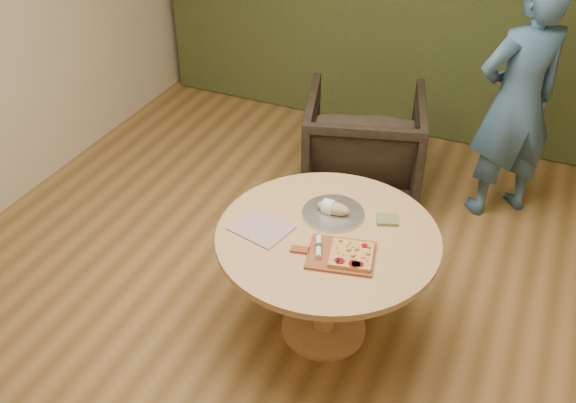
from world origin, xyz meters
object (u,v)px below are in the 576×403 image
(cutlery_roll, at_px, (319,246))
(person_standing, at_px, (517,102))
(pizza_paddle, at_px, (339,255))
(serving_tray, at_px, (333,213))
(bread_roll, at_px, (332,208))
(pedestal_table, at_px, (327,254))
(armchair, at_px, (364,139))
(flatbread_pizza, at_px, (352,255))

(cutlery_roll, bearing_deg, person_standing, 47.57)
(pizza_paddle, height_order, person_standing, person_standing)
(serving_tray, relative_size, bread_roll, 1.84)
(serving_tray, bearing_deg, bread_roll, -180.00)
(pedestal_table, relative_size, pizza_paddle, 2.63)
(bread_roll, height_order, person_standing, person_standing)
(bread_roll, bearing_deg, armchair, 99.93)
(serving_tray, distance_m, person_standing, 1.73)
(bread_roll, bearing_deg, person_standing, 62.88)
(armchair, bearing_deg, person_standing, 172.65)
(pizza_paddle, bearing_deg, armchair, 91.05)
(bread_roll, relative_size, person_standing, 0.11)
(pedestal_table, relative_size, armchair, 1.37)
(pedestal_table, relative_size, serving_tray, 3.48)
(serving_tray, bearing_deg, cutlery_roll, -82.74)
(pizza_paddle, xyz_separation_m, cutlery_roll, (-0.11, -0.00, 0.02))
(cutlery_roll, bearing_deg, pizza_paddle, -18.84)
(armchair, bearing_deg, bread_roll, 83.68)
(bread_roll, relative_size, armchair, 0.21)
(pedestal_table, height_order, armchair, armchair)
(armchair, height_order, person_standing, person_standing)
(flatbread_pizza, bearing_deg, pizza_paddle, -176.69)
(person_standing, bearing_deg, pizza_paddle, 31.81)
(cutlery_roll, bearing_deg, flatbread_pizza, -18.40)
(pedestal_table, xyz_separation_m, flatbread_pizza, (0.19, -0.14, 0.17))
(pedestal_table, distance_m, flatbread_pizza, 0.29)
(person_standing, bearing_deg, pedestal_table, 26.90)
(cutlery_roll, relative_size, person_standing, 0.11)
(serving_tray, bearing_deg, pizza_paddle, -64.54)
(flatbread_pizza, distance_m, person_standing, 1.95)
(person_standing, bearing_deg, serving_tray, 23.37)
(pizza_paddle, relative_size, person_standing, 0.26)
(cutlery_roll, xyz_separation_m, serving_tray, (-0.04, 0.33, -0.02))
(serving_tray, distance_m, bread_roll, 0.04)
(flatbread_pizza, xyz_separation_m, bread_roll, (-0.23, 0.33, 0.02))
(cutlery_roll, height_order, person_standing, person_standing)
(bread_roll, distance_m, person_standing, 1.73)
(cutlery_roll, relative_size, bread_roll, 1.00)
(serving_tray, bearing_deg, flatbread_pizza, -55.54)
(cutlery_roll, bearing_deg, pedestal_table, 70.90)
(cutlery_roll, xyz_separation_m, person_standing, (0.74, 1.88, 0.12))
(pedestal_table, bearing_deg, pizza_paddle, -51.19)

